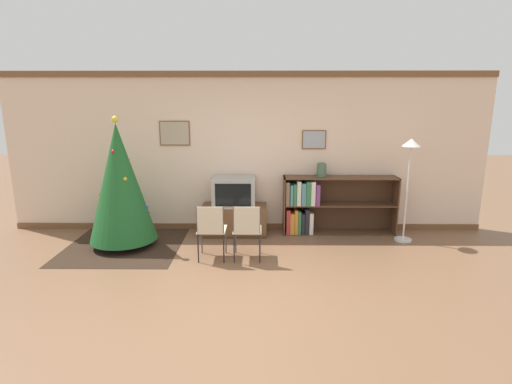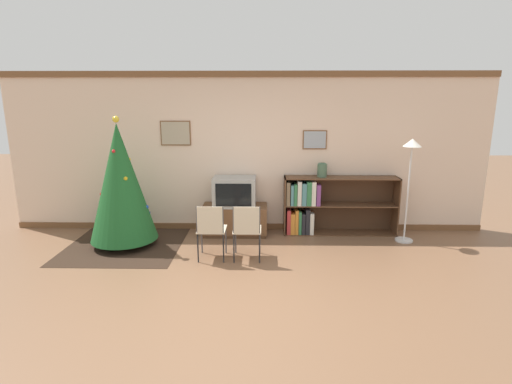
{
  "view_description": "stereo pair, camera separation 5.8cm",
  "coord_description": "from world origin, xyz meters",
  "px_view_note": "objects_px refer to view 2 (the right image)",
  "views": [
    {
      "loc": [
        0.24,
        -4.27,
        2.27
      ],
      "look_at": [
        0.18,
        1.37,
        0.94
      ],
      "focal_mm": 28.0,
      "sensor_mm": 36.0,
      "label": 1
    },
    {
      "loc": [
        0.3,
        -4.27,
        2.27
      ],
      "look_at": [
        0.18,
        1.37,
        0.94
      ],
      "focal_mm": 28.0,
      "sensor_mm": 36.0,
      "label": 2
    }
  ],
  "objects_px": {
    "television": "(235,192)",
    "folding_chair_left": "(211,229)",
    "bookshelf": "(319,206)",
    "vase": "(322,170)",
    "tv_console": "(235,220)",
    "standing_lamp": "(411,164)",
    "folding_chair_right": "(247,229)",
    "christmas_tree": "(121,183)"
  },
  "relations": [
    {
      "from": "television",
      "to": "folding_chair_right",
      "type": "height_order",
      "value": "television"
    },
    {
      "from": "christmas_tree",
      "to": "tv_console",
      "type": "height_order",
      "value": "christmas_tree"
    },
    {
      "from": "television",
      "to": "standing_lamp",
      "type": "relative_size",
      "value": 0.43
    },
    {
      "from": "television",
      "to": "folding_chair_left",
      "type": "bearing_deg",
      "value": -102.68
    },
    {
      "from": "folding_chair_left",
      "to": "folding_chair_right",
      "type": "bearing_deg",
      "value": 0.0
    },
    {
      "from": "folding_chair_right",
      "to": "standing_lamp",
      "type": "height_order",
      "value": "standing_lamp"
    },
    {
      "from": "tv_console",
      "to": "folding_chair_right",
      "type": "relative_size",
      "value": 1.32
    },
    {
      "from": "bookshelf",
      "to": "vase",
      "type": "xyz_separation_m",
      "value": [
        0.04,
        0.02,
        0.61
      ]
    },
    {
      "from": "folding_chair_left",
      "to": "vase",
      "type": "xyz_separation_m",
      "value": [
        1.71,
        1.23,
        0.63
      ]
    },
    {
      "from": "vase",
      "to": "bookshelf",
      "type": "bearing_deg",
      "value": -155.67
    },
    {
      "from": "folding_chair_right",
      "to": "standing_lamp",
      "type": "relative_size",
      "value": 0.49
    },
    {
      "from": "tv_console",
      "to": "bookshelf",
      "type": "xyz_separation_m",
      "value": [
        1.42,
        0.08,
        0.24
      ]
    },
    {
      "from": "vase",
      "to": "standing_lamp",
      "type": "height_order",
      "value": "standing_lamp"
    },
    {
      "from": "folding_chair_right",
      "to": "television",
      "type": "bearing_deg",
      "value": 102.68
    },
    {
      "from": "christmas_tree",
      "to": "standing_lamp",
      "type": "bearing_deg",
      "value": 3.5
    },
    {
      "from": "christmas_tree",
      "to": "bookshelf",
      "type": "bearing_deg",
      "value": 11.53
    },
    {
      "from": "christmas_tree",
      "to": "folding_chair_right",
      "type": "distance_m",
      "value": 2.1
    },
    {
      "from": "tv_console",
      "to": "bookshelf",
      "type": "bearing_deg",
      "value": 3.25
    },
    {
      "from": "tv_console",
      "to": "standing_lamp",
      "type": "distance_m",
      "value": 2.97
    },
    {
      "from": "tv_console",
      "to": "christmas_tree",
      "type": "bearing_deg",
      "value": -161.88
    },
    {
      "from": "christmas_tree",
      "to": "folding_chair_right",
      "type": "relative_size",
      "value": 2.45
    },
    {
      "from": "television",
      "to": "folding_chair_left",
      "type": "height_order",
      "value": "television"
    },
    {
      "from": "tv_console",
      "to": "television",
      "type": "bearing_deg",
      "value": -90.0
    },
    {
      "from": "bookshelf",
      "to": "standing_lamp",
      "type": "bearing_deg",
      "value": -15.07
    },
    {
      "from": "television",
      "to": "vase",
      "type": "relative_size",
      "value": 3.02
    },
    {
      "from": "folding_chair_left",
      "to": "christmas_tree",
      "type": "bearing_deg",
      "value": 158.39
    },
    {
      "from": "tv_console",
      "to": "television",
      "type": "relative_size",
      "value": 1.54
    },
    {
      "from": "folding_chair_left",
      "to": "vase",
      "type": "bearing_deg",
      "value": 35.59
    },
    {
      "from": "folding_chair_left",
      "to": "vase",
      "type": "height_order",
      "value": "vase"
    },
    {
      "from": "folding_chair_right",
      "to": "standing_lamp",
      "type": "distance_m",
      "value": 2.78
    },
    {
      "from": "bookshelf",
      "to": "christmas_tree",
      "type": "bearing_deg",
      "value": -168.47
    },
    {
      "from": "christmas_tree",
      "to": "tv_console",
      "type": "distance_m",
      "value": 1.94
    },
    {
      "from": "standing_lamp",
      "to": "tv_console",
      "type": "bearing_deg",
      "value": 174.18
    },
    {
      "from": "television",
      "to": "vase",
      "type": "distance_m",
      "value": 1.51
    },
    {
      "from": "television",
      "to": "bookshelf",
      "type": "distance_m",
      "value": 1.45
    },
    {
      "from": "tv_console",
      "to": "bookshelf",
      "type": "height_order",
      "value": "bookshelf"
    },
    {
      "from": "television",
      "to": "folding_chair_left",
      "type": "relative_size",
      "value": 0.86
    },
    {
      "from": "tv_console",
      "to": "folding_chair_left",
      "type": "height_order",
      "value": "folding_chair_left"
    },
    {
      "from": "tv_console",
      "to": "standing_lamp",
      "type": "xyz_separation_m",
      "value": [
        2.77,
        -0.28,
        1.02
      ]
    },
    {
      "from": "television",
      "to": "folding_chair_left",
      "type": "xyz_separation_m",
      "value": [
        -0.25,
        -1.13,
        -0.27
      ]
    },
    {
      "from": "folding_chair_left",
      "to": "bookshelf",
      "type": "xyz_separation_m",
      "value": [
        1.68,
        1.21,
        0.02
      ]
    },
    {
      "from": "christmas_tree",
      "to": "folding_chair_left",
      "type": "relative_size",
      "value": 2.45
    }
  ]
}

